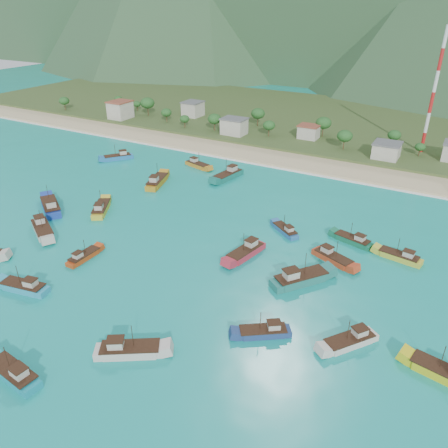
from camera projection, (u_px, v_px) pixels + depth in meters
The scene contains 27 objects.
ground at pixel (170, 265), 96.57m from camera, with size 600.00×600.00×0.00m, color #0C8681.
beach at pixel (298, 162), 157.75m from camera, with size 400.00×18.00×1.20m, color beige.
land at pixel (344, 124), 204.99m from camera, with size 400.00×110.00×2.40m, color #385123.
surf_line at pixel (288, 170), 150.39m from camera, with size 400.00×2.50×0.08m, color white.
village at pixel (325, 137), 169.27m from camera, with size 216.20×29.66×7.83m.
vegetation at pixel (310, 130), 176.39m from camera, with size 273.74×25.53×8.98m.
radio_tower at pixel (434, 92), 153.18m from camera, with size 1.20×1.20×43.29m.
boat_0 at pixel (51, 207), 121.19m from camera, with size 12.99×10.33×7.69m.
boat_2 at pixel (101, 209), 120.44m from camera, with size 8.43×11.04×6.47m.
boat_5 at pixel (24, 287), 87.85m from camera, with size 10.66×4.85×6.07m.
boat_6 at pixel (14, 374), 67.56m from camera, with size 10.70×4.16×6.17m.
boat_7 at pixel (350, 341), 74.10m from camera, with size 8.24×9.68×5.84m.
boat_8 at pixel (353, 240), 105.08m from camera, with size 9.84×5.21×5.58m.
boat_10 at pixel (157, 182), 137.97m from camera, with size 7.07×12.74×7.22m.
boat_11 at pixel (285, 231), 109.67m from camera, with size 8.53×7.05×5.10m.
boat_14 at pixel (118, 157), 159.80m from camera, with size 8.92×10.26×6.24m.
boat_15 at pixel (444, 374), 67.55m from camera, with size 11.05×5.11×6.29m.
boat_16 at pixel (84, 257), 98.55m from camera, with size 2.59×8.55×5.04m.
boat_18 at pixel (228, 176), 142.78m from camera, with size 5.55×12.75×7.29m.
boat_19 at pixel (333, 258), 97.70m from camera, with size 10.35×6.51×5.90m.
boat_20 at pixel (264, 332), 76.19m from camera, with size 9.08×7.46×5.42m.
boat_22 at pixel (198, 165), 152.50m from camera, with size 10.45×5.55×5.92m.
boat_24 at pixel (399, 257), 98.32m from camera, with size 9.90×4.36×5.65m.
boat_25 at pixel (129, 351), 71.99m from camera, with size 10.91×8.55×6.43m.
boat_26 at pixel (300, 279), 90.03m from camera, with size 10.45×12.20×7.38m.
boat_27 at pixel (246, 252), 99.77m from camera, with size 5.40×11.51×6.55m.
boat_28 at pixel (43, 230), 109.46m from camera, with size 12.13×9.06×7.07m.
Camera 1 is at (50.35, -65.32, 52.42)m, focal length 35.00 mm.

